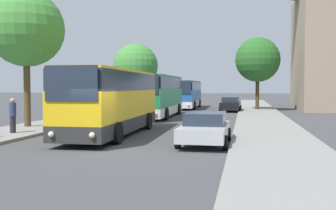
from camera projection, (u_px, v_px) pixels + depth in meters
ground_plane at (107, 149)px, 16.27m from camera, size 300.00×300.00×0.00m
sidewalk_right at (282, 153)px, 14.93m from camera, size 4.00×120.00×0.15m
bus_front at (112, 101)px, 20.92m from camera, size 2.95×10.77×3.47m
bus_middle at (159, 95)px, 33.52m from camera, size 2.85×11.24×3.53m
bus_rear at (186, 94)px, 47.39m from camera, size 3.04×11.29×3.28m
parked_car_right_near at (205, 128)px, 17.61m from camera, size 2.19×4.72×1.43m
parked_car_right_far at (231, 104)px, 41.05m from camera, size 2.25×4.61×1.53m
pedestrian_waiting_near at (13, 115)px, 20.77m from camera, size 0.36×0.36×1.84m
tree_left_near at (26, 29)px, 23.96m from camera, size 4.64×4.64×8.31m
tree_left_far at (136, 66)px, 50.27m from camera, size 5.70×5.70×7.97m
tree_right_near at (258, 60)px, 42.76m from camera, size 4.85×4.85×7.83m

